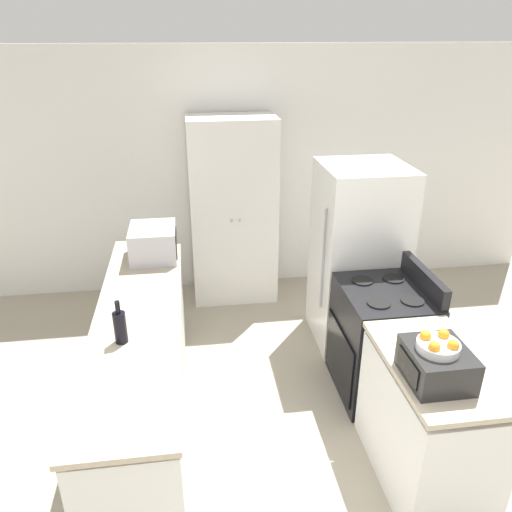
{
  "coord_description": "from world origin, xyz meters",
  "views": [
    {
      "loc": [
        -0.51,
        -1.68,
        2.72
      ],
      "look_at": [
        0.0,
        1.95,
        1.05
      ],
      "focal_mm": 35.0,
      "sensor_mm": 36.0,
      "label": 1
    }
  ],
  "objects_px": {
    "wine_bottle": "(120,326)",
    "pantry_cabinet": "(233,211)",
    "refrigerator": "(358,257)",
    "toaster_oven": "(436,364)",
    "fruit_bowl": "(438,345)",
    "stove": "(380,341)",
    "microwave": "(153,243)"
  },
  "relations": [
    {
      "from": "pantry_cabinet",
      "to": "microwave",
      "type": "relative_size",
      "value": 4.34
    },
    {
      "from": "fruit_bowl",
      "to": "toaster_oven",
      "type": "bearing_deg",
      "value": 19.53
    },
    {
      "from": "fruit_bowl",
      "to": "stove",
      "type": "bearing_deg",
      "value": 82.39
    },
    {
      "from": "refrigerator",
      "to": "microwave",
      "type": "height_order",
      "value": "refrigerator"
    },
    {
      "from": "pantry_cabinet",
      "to": "fruit_bowl",
      "type": "distance_m",
      "value": 2.96
    },
    {
      "from": "toaster_oven",
      "to": "microwave",
      "type": "bearing_deg",
      "value": 130.7
    },
    {
      "from": "microwave",
      "to": "toaster_oven",
      "type": "height_order",
      "value": "microwave"
    },
    {
      "from": "pantry_cabinet",
      "to": "refrigerator",
      "type": "xyz_separation_m",
      "value": [
        1.04,
        -1.0,
        -0.13
      ]
    },
    {
      "from": "microwave",
      "to": "wine_bottle",
      "type": "xyz_separation_m",
      "value": [
        -0.15,
        -1.28,
        -0.03
      ]
    },
    {
      "from": "refrigerator",
      "to": "fruit_bowl",
      "type": "height_order",
      "value": "refrigerator"
    },
    {
      "from": "pantry_cabinet",
      "to": "stove",
      "type": "distance_m",
      "value": 2.11
    },
    {
      "from": "pantry_cabinet",
      "to": "toaster_oven",
      "type": "height_order",
      "value": "pantry_cabinet"
    },
    {
      "from": "fruit_bowl",
      "to": "refrigerator",
      "type": "bearing_deg",
      "value": 84.29
    },
    {
      "from": "stove",
      "to": "pantry_cabinet",
      "type": "bearing_deg",
      "value": 119.06
    },
    {
      "from": "stove",
      "to": "toaster_oven",
      "type": "height_order",
      "value": "toaster_oven"
    },
    {
      "from": "stove",
      "to": "microwave",
      "type": "bearing_deg",
      "value": 153.77
    },
    {
      "from": "stove",
      "to": "microwave",
      "type": "distance_m",
      "value": 2.06
    },
    {
      "from": "refrigerator",
      "to": "wine_bottle",
      "type": "distance_m",
      "value": 2.3
    },
    {
      "from": "stove",
      "to": "wine_bottle",
      "type": "height_order",
      "value": "wine_bottle"
    },
    {
      "from": "stove",
      "to": "refrigerator",
      "type": "height_order",
      "value": "refrigerator"
    },
    {
      "from": "refrigerator",
      "to": "toaster_oven",
      "type": "height_order",
      "value": "refrigerator"
    },
    {
      "from": "wine_bottle",
      "to": "pantry_cabinet",
      "type": "bearing_deg",
      "value": 67.13
    },
    {
      "from": "wine_bottle",
      "to": "refrigerator",
      "type": "bearing_deg",
      "value": 31.31
    },
    {
      "from": "wine_bottle",
      "to": "fruit_bowl",
      "type": "xyz_separation_m",
      "value": [
        1.78,
        -0.63,
        0.13
      ]
    },
    {
      "from": "wine_bottle",
      "to": "stove",
      "type": "bearing_deg",
      "value": 12.02
    },
    {
      "from": "refrigerator",
      "to": "toaster_oven",
      "type": "bearing_deg",
      "value": -95.33
    },
    {
      "from": "pantry_cabinet",
      "to": "toaster_oven",
      "type": "relative_size",
      "value": 5.27
    },
    {
      "from": "toaster_oven",
      "to": "wine_bottle",
      "type": "bearing_deg",
      "value": 160.66
    },
    {
      "from": "pantry_cabinet",
      "to": "wine_bottle",
      "type": "distance_m",
      "value": 2.38
    },
    {
      "from": "pantry_cabinet",
      "to": "fruit_bowl",
      "type": "height_order",
      "value": "pantry_cabinet"
    },
    {
      "from": "stove",
      "to": "fruit_bowl",
      "type": "xyz_separation_m",
      "value": [
        -0.14,
        -1.04,
        0.69
      ]
    },
    {
      "from": "microwave",
      "to": "fruit_bowl",
      "type": "distance_m",
      "value": 2.51
    }
  ]
}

